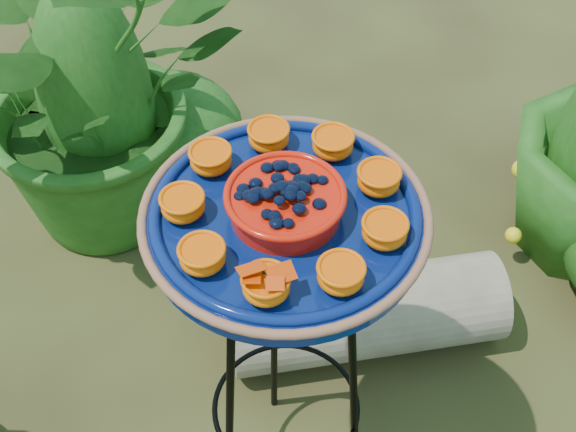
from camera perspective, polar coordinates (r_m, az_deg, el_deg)
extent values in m
plane|color=black|center=(1.92, -3.62, -13.12)|extent=(20.00, 20.00, 0.00)
torus|color=black|center=(1.18, -0.19, -1.36)|extent=(0.30, 0.30, 0.01)
torus|color=black|center=(1.60, -0.14, -13.38)|extent=(0.37, 0.37, 0.01)
cylinder|color=black|center=(1.57, -0.99, -7.20)|extent=(0.04, 0.08, 0.79)
cylinder|color=black|center=(1.46, -4.17, -14.01)|extent=(0.06, 0.07, 0.79)
cylinder|color=black|center=(1.48, 4.69, -12.64)|extent=(0.08, 0.03, 0.79)
cylinder|color=#07195A|center=(1.15, -0.19, -0.43)|extent=(0.52, 0.52, 0.04)
torus|color=brown|center=(1.14, -0.19, 0.10)|extent=(0.42, 0.42, 0.01)
torus|color=#07195A|center=(1.14, -0.19, 0.22)|extent=(0.39, 0.39, 0.02)
cylinder|color=red|center=(1.13, -0.20, 0.83)|extent=(0.20, 0.20, 0.04)
torus|color=red|center=(1.11, -0.20, 1.52)|extent=(0.17, 0.17, 0.01)
ellipsoid|color=black|center=(1.11, -0.20, 1.71)|extent=(0.14, 0.14, 0.03)
ellipsoid|color=#F06702|center=(1.17, 6.46, 2.48)|extent=(0.06, 0.06, 0.03)
cylinder|color=orange|center=(1.16, 6.52, 3.03)|extent=(0.06, 0.06, 0.01)
ellipsoid|color=#F06702|center=(1.22, 3.20, 5.02)|extent=(0.06, 0.06, 0.03)
cylinder|color=orange|center=(1.21, 3.23, 5.57)|extent=(0.06, 0.06, 0.01)
ellipsoid|color=#F06702|center=(1.23, -1.38, 5.56)|extent=(0.06, 0.06, 0.03)
cylinder|color=orange|center=(1.22, -1.39, 6.10)|extent=(0.06, 0.06, 0.01)
ellipsoid|color=#F06702|center=(1.20, -5.51, 3.94)|extent=(0.06, 0.06, 0.03)
cylinder|color=orange|center=(1.19, -5.56, 4.48)|extent=(0.06, 0.06, 0.01)
ellipsoid|color=#F06702|center=(1.14, -7.48, 0.67)|extent=(0.06, 0.06, 0.03)
cylinder|color=orange|center=(1.13, -7.56, 1.21)|extent=(0.06, 0.06, 0.01)
ellipsoid|color=#F06702|center=(1.07, -6.10, -2.97)|extent=(0.06, 0.06, 0.03)
cylinder|color=orange|center=(1.06, -6.17, -2.44)|extent=(0.06, 0.06, 0.01)
ellipsoid|color=#F06702|center=(1.04, -1.57, -5.08)|extent=(0.06, 0.06, 0.03)
cylinder|color=orange|center=(1.03, -1.59, -4.56)|extent=(0.06, 0.06, 0.01)
ellipsoid|color=#F06702|center=(1.05, 3.76, -4.31)|extent=(0.06, 0.06, 0.03)
cylinder|color=orange|center=(1.04, 3.81, -3.78)|extent=(0.06, 0.06, 0.01)
ellipsoid|color=#F06702|center=(1.11, 6.86, -1.17)|extent=(0.06, 0.06, 0.03)
cylinder|color=orange|center=(1.09, 6.93, -0.64)|extent=(0.06, 0.06, 0.01)
cylinder|color=black|center=(1.02, -1.60, -4.25)|extent=(0.02, 0.02, 0.00)
cube|color=#FA4505|center=(1.02, -2.64, -3.74)|extent=(0.04, 0.04, 0.01)
cube|color=#FA4505|center=(1.01, -0.48, -4.09)|extent=(0.04, 0.04, 0.01)
cylinder|color=tan|center=(1.93, 5.54, -6.89)|extent=(0.68, 0.44, 0.22)
imported|color=#1C4A13|center=(2.06, -13.71, 9.19)|extent=(1.02, 0.99, 0.86)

